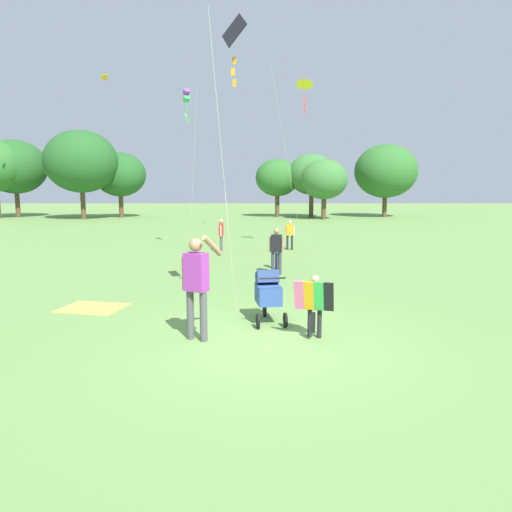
{
  "coord_description": "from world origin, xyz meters",
  "views": [
    {
      "loc": [
        -0.24,
        -7.83,
        2.65
      ],
      "look_at": [
        -0.19,
        1.2,
        1.3
      ],
      "focal_mm": 33.74,
      "sensor_mm": 36.0,
      "label": 1
    }
  ],
  "objects_px": {
    "kite_green_novelty": "(187,98)",
    "person_kid_running": "(221,233)",
    "person_sitting_far": "(276,247)",
    "person_adult_flyer": "(196,279)",
    "kite_orange_delta": "(304,86)",
    "person_couple_left": "(277,249)",
    "kite_adult_black": "(233,43)",
    "picnic_blanket": "(93,308)",
    "stroller": "(268,291)",
    "child_with_butterfly_kite": "(315,301)",
    "person_red_shirt": "(290,232)"
  },
  "relations": [
    {
      "from": "kite_green_novelty",
      "to": "picnic_blanket",
      "type": "distance_m",
      "value": 10.75
    },
    {
      "from": "kite_green_novelty",
      "to": "picnic_blanket",
      "type": "height_order",
      "value": "kite_green_novelty"
    },
    {
      "from": "person_red_shirt",
      "to": "person_kid_running",
      "type": "relative_size",
      "value": 0.93
    },
    {
      "from": "kite_orange_delta",
      "to": "person_sitting_far",
      "type": "bearing_deg",
      "value": -103.71
    },
    {
      "from": "kite_orange_delta",
      "to": "person_couple_left",
      "type": "height_order",
      "value": "kite_orange_delta"
    },
    {
      "from": "kite_adult_black",
      "to": "kite_green_novelty",
      "type": "bearing_deg",
      "value": 103.23
    },
    {
      "from": "child_with_butterfly_kite",
      "to": "person_couple_left",
      "type": "relative_size",
      "value": 1.02
    },
    {
      "from": "kite_adult_black",
      "to": "picnic_blanket",
      "type": "xyz_separation_m",
      "value": [
        -3.09,
        0.27,
        -5.36
      ]
    },
    {
      "from": "kite_orange_delta",
      "to": "person_adult_flyer",
      "type": "bearing_deg",
      "value": -104.5
    },
    {
      "from": "kite_adult_black",
      "to": "kite_orange_delta",
      "type": "height_order",
      "value": "kite_orange_delta"
    },
    {
      "from": "kite_orange_delta",
      "to": "person_couple_left",
      "type": "relative_size",
      "value": 6.18
    },
    {
      "from": "person_sitting_far",
      "to": "person_kid_running",
      "type": "distance_m",
      "value": 5.2
    },
    {
      "from": "child_with_butterfly_kite",
      "to": "stroller",
      "type": "bearing_deg",
      "value": 127.89
    },
    {
      "from": "kite_adult_black",
      "to": "person_couple_left",
      "type": "xyz_separation_m",
      "value": [
        1.12,
        5.05,
        -4.73
      ]
    },
    {
      "from": "child_with_butterfly_kite",
      "to": "person_couple_left",
      "type": "distance_m",
      "value": 6.84
    },
    {
      "from": "kite_adult_black",
      "to": "kite_green_novelty",
      "type": "relative_size",
      "value": 0.96
    },
    {
      "from": "kite_green_novelty",
      "to": "person_kid_running",
      "type": "bearing_deg",
      "value": -9.89
    },
    {
      "from": "kite_orange_delta",
      "to": "person_kid_running",
      "type": "height_order",
      "value": "kite_orange_delta"
    },
    {
      "from": "child_with_butterfly_kite",
      "to": "person_sitting_far",
      "type": "bearing_deg",
      "value": 93.65
    },
    {
      "from": "child_with_butterfly_kite",
      "to": "kite_orange_delta",
      "type": "distance_m",
      "value": 12.65
    },
    {
      "from": "person_adult_flyer",
      "to": "person_kid_running",
      "type": "relative_size",
      "value": 1.4
    },
    {
      "from": "person_sitting_far",
      "to": "person_adult_flyer",
      "type": "bearing_deg",
      "value": -105.19
    },
    {
      "from": "child_with_butterfly_kite",
      "to": "kite_green_novelty",
      "type": "xyz_separation_m",
      "value": [
        -3.61,
        10.99,
        5.23
      ]
    },
    {
      "from": "stroller",
      "to": "kite_orange_delta",
      "type": "bearing_deg",
      "value": 80.67
    },
    {
      "from": "kite_green_novelty",
      "to": "person_red_shirt",
      "type": "height_order",
      "value": "kite_green_novelty"
    },
    {
      "from": "kite_green_novelty",
      "to": "person_couple_left",
      "type": "height_order",
      "value": "kite_green_novelty"
    },
    {
      "from": "kite_adult_black",
      "to": "picnic_blanket",
      "type": "height_order",
      "value": "kite_adult_black"
    },
    {
      "from": "person_adult_flyer",
      "to": "person_red_shirt",
      "type": "xyz_separation_m",
      "value": [
        2.44,
        11.49,
        -0.34
      ]
    },
    {
      "from": "person_red_shirt",
      "to": "picnic_blanket",
      "type": "xyz_separation_m",
      "value": [
        -4.95,
        -9.35,
        -0.71
      ]
    },
    {
      "from": "stroller",
      "to": "kite_orange_delta",
      "type": "distance_m",
      "value": 11.89
    },
    {
      "from": "child_with_butterfly_kite",
      "to": "kite_orange_delta",
      "type": "relative_size",
      "value": 0.17
    },
    {
      "from": "stroller",
      "to": "person_couple_left",
      "type": "xyz_separation_m",
      "value": [
        0.46,
        5.84,
        0.03
      ]
    },
    {
      "from": "child_with_butterfly_kite",
      "to": "kite_adult_black",
      "type": "relative_size",
      "value": 0.18
    },
    {
      "from": "kite_adult_black",
      "to": "kite_green_novelty",
      "type": "xyz_separation_m",
      "value": [
        -2.17,
        9.21,
        0.54
      ]
    },
    {
      "from": "kite_adult_black",
      "to": "person_sitting_far",
      "type": "distance_m",
      "value": 6.26
    },
    {
      "from": "person_adult_flyer",
      "to": "stroller",
      "type": "relative_size",
      "value": 1.65
    },
    {
      "from": "child_with_butterfly_kite",
      "to": "kite_green_novelty",
      "type": "height_order",
      "value": "kite_green_novelty"
    },
    {
      "from": "stroller",
      "to": "kite_orange_delta",
      "type": "xyz_separation_m",
      "value": [
        1.68,
        10.25,
        5.78
      ]
    },
    {
      "from": "person_sitting_far",
      "to": "person_couple_left",
      "type": "xyz_separation_m",
      "value": [
        0.06,
        0.88,
        -0.18
      ]
    },
    {
      "from": "person_adult_flyer",
      "to": "picnic_blanket",
      "type": "height_order",
      "value": "person_adult_flyer"
    },
    {
      "from": "kite_orange_delta",
      "to": "kite_green_novelty",
      "type": "xyz_separation_m",
      "value": [
        -4.52,
        -0.25,
        -0.49
      ]
    },
    {
      "from": "stroller",
      "to": "picnic_blanket",
      "type": "height_order",
      "value": "stroller"
    },
    {
      "from": "child_with_butterfly_kite",
      "to": "kite_adult_black",
      "type": "distance_m",
      "value": 5.22
    },
    {
      "from": "kite_adult_black",
      "to": "person_red_shirt",
      "type": "height_order",
      "value": "kite_adult_black"
    },
    {
      "from": "stroller",
      "to": "person_sitting_far",
      "type": "relative_size",
      "value": 0.81
    },
    {
      "from": "stroller",
      "to": "person_sitting_far",
      "type": "distance_m",
      "value": 4.98
    },
    {
      "from": "stroller",
      "to": "kite_green_novelty",
      "type": "relative_size",
      "value": 0.18
    },
    {
      "from": "person_adult_flyer",
      "to": "kite_adult_black",
      "type": "relative_size",
      "value": 0.31
    },
    {
      "from": "kite_green_novelty",
      "to": "person_adult_flyer",
      "type": "bearing_deg",
      "value": -81.85
    },
    {
      "from": "child_with_butterfly_kite",
      "to": "picnic_blanket",
      "type": "relative_size",
      "value": 0.85
    }
  ]
}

